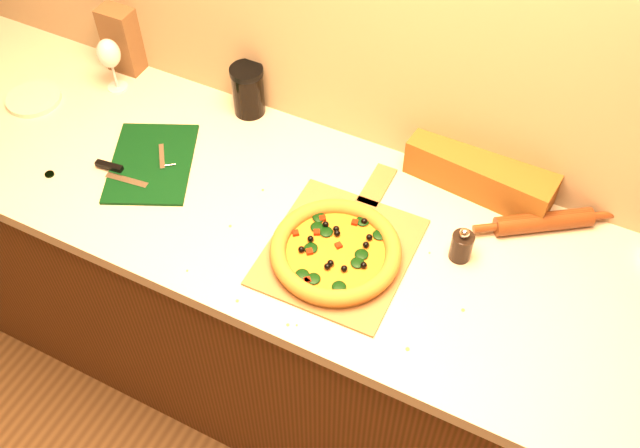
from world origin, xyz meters
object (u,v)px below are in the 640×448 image
(cutting_board, at_px, (150,163))
(wine_glass, at_px, (109,55))
(pizza_peel, at_px, (342,247))
(pepper_grinder, at_px, (462,246))
(pizza, at_px, (336,251))
(side_plate, at_px, (34,99))
(rolling_pin, at_px, (544,222))
(dark_jar, at_px, (248,90))

(cutting_board, height_order, wine_glass, wine_glass)
(pizza_peel, relative_size, pepper_grinder, 5.04)
(pizza_peel, distance_m, cutting_board, 0.59)
(pizza, relative_size, side_plate, 2.00)
(pepper_grinder, relative_size, rolling_pin, 0.33)
(cutting_board, bearing_deg, rolling_pin, -10.80)
(rolling_pin, relative_size, side_plate, 1.95)
(dark_jar, bearing_deg, pizza_peel, -36.45)
(rolling_pin, bearing_deg, pizza_peel, -146.09)
(side_plate, bearing_deg, pepper_grinder, 0.67)
(dark_jar, bearing_deg, cutting_board, -113.05)
(rolling_pin, bearing_deg, side_plate, -172.53)
(wine_glass, height_order, dark_jar, wine_glass)
(wine_glass, bearing_deg, cutting_board, -38.83)
(pepper_grinder, xyz_separation_m, wine_glass, (-1.13, 0.14, 0.08))
(pizza, xyz_separation_m, wine_glass, (-0.86, 0.29, 0.09))
(pizza, xyz_separation_m, pepper_grinder, (0.26, 0.14, 0.01))
(pizza, relative_size, wine_glass, 1.88)
(pepper_grinder, relative_size, dark_jar, 0.67)
(dark_jar, bearing_deg, wine_glass, -168.10)
(side_plate, bearing_deg, dark_jar, 22.62)
(cutting_board, distance_m, side_plate, 0.46)
(wine_glass, bearing_deg, dark_jar, 11.90)
(side_plate, bearing_deg, pizza, -6.83)
(pizza, relative_size, rolling_pin, 1.03)
(cutting_board, distance_m, wine_glass, 0.37)
(cutting_board, distance_m, dark_jar, 0.34)
(cutting_board, relative_size, rolling_pin, 1.19)
(pizza, relative_size, dark_jar, 2.08)
(pepper_grinder, xyz_separation_m, side_plate, (-1.31, -0.02, -0.03))
(rolling_pin, distance_m, dark_jar, 0.88)
(pizza, bearing_deg, side_plate, 173.17)
(pizza_peel, bearing_deg, side_plate, 173.81)
(pizza_peel, relative_size, pizza, 1.61)
(cutting_board, height_order, rolling_pin, rolling_pin)
(pizza, distance_m, cutting_board, 0.59)
(pepper_grinder, height_order, side_plate, pepper_grinder)
(side_plate, bearing_deg, rolling_pin, 7.47)
(pepper_grinder, relative_size, side_plate, 0.64)
(pizza, height_order, wine_glass, wine_glass)
(pizza, bearing_deg, wine_glass, 161.72)
(pepper_grinder, distance_m, wine_glass, 1.14)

